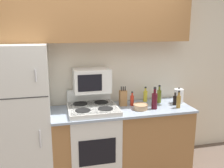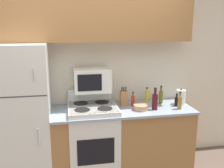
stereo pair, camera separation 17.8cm
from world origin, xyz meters
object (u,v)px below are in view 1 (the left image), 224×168
refrigerator (21,116)px  stove (93,139)px  bowl (141,107)px  bottle_vinegar (179,101)px  bottle_cooking_spray (145,96)px  bottle_hot_sauce (132,100)px  microwave (92,80)px  kettle (179,96)px  bottle_soy_sauce (175,100)px  bottle_olive_oil (159,96)px  bottle_wine_red (154,100)px  knife_block (123,98)px

refrigerator → stove: bearing=-0.8°
bowl → bottle_vinegar: bearing=-6.7°
bottle_cooking_spray → bottle_vinegar: bearing=-49.8°
bottle_hot_sauce → refrigerator: bearing=-177.2°
microwave → kettle: bearing=-4.7°
stove → bottle_soy_sauce: stove is taller
bottle_olive_oil → bottle_hot_sauce: size_ratio=1.30×
bottle_hot_sauce → bottle_vinegar: bottle_vinegar is taller
microwave → bottle_soy_sauce: size_ratio=2.67×
bottle_wine_red → kettle: size_ratio=1.30×
refrigerator → kettle: refrigerator is taller
bottle_hot_sauce → stove: bearing=-171.5°
bowl → bottle_cooking_spray: 0.38m
kettle → bowl: bearing=-167.5°
bottle_hot_sauce → bottle_vinegar: 0.63m
refrigerator → bottle_soy_sauce: bearing=-1.3°
bowl → bottle_soy_sauce: bottle_soy_sauce is taller
bottle_cooking_spray → microwave: bearing=-174.1°
bottle_cooking_spray → kettle: kettle is taller
bottle_hot_sauce → bottle_soy_sauce: bottle_hot_sauce is taller
microwave → bottle_soy_sauce: microwave is taller
knife_block → bottle_olive_oil: (0.55, 0.01, -0.01)m
bowl → bottle_soy_sauce: 0.54m
bottle_vinegar → refrigerator: bearing=175.1°
bottle_wine_red → bottle_hot_sauce: bearing=139.9°
knife_block → bowl: knife_block is taller
kettle → bottle_olive_oil: bearing=162.4°
bowl → kettle: (0.63, 0.14, 0.06)m
stove → knife_block: 0.69m
bottle_wine_red → bottle_vinegar: size_ratio=1.25×
stove → bottle_hot_sauce: size_ratio=5.53×
stove → bottle_hot_sauce: 0.75m
bottle_olive_oil → bottle_vinegar: (0.15, -0.28, -0.01)m
stove → kettle: 1.36m
stove → bowl: 0.77m
knife_block → kettle: 0.81m
bowl → bottle_vinegar: bottle_vinegar is taller
bottle_cooking_spray → bottle_hot_sauce: bearing=-151.1°
refrigerator → bottle_olive_oil: bearing=3.3°
microwave → bottle_hot_sauce: (0.56, -0.05, -0.30)m
stove → bottle_cooking_spray: same height
knife_block → bottle_hot_sauce: size_ratio=1.38×
bowl → bottle_vinegar: 0.53m
bottle_cooking_spray → kettle: size_ratio=0.95×
bottle_olive_oil → bottle_hot_sauce: 0.42m
bottle_vinegar → stove: bearing=171.9°
refrigerator → bottle_wine_red: refrigerator is taller
bottle_cooking_spray → kettle: bearing=-23.1°
microwave → bottle_wine_red: 0.88m
bottle_wine_red → bottle_soy_sauce: bearing=14.0°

